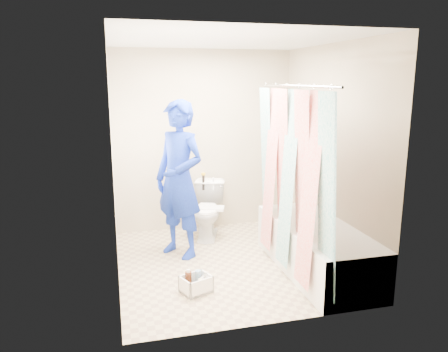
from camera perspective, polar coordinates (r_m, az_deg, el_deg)
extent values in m
plane|color=tan|center=(4.99, 0.62, -11.24)|extent=(2.60, 2.60, 0.00)
cube|color=silver|center=(4.59, 0.69, 17.38)|extent=(2.40, 2.60, 0.02)
cube|color=#B7A98D|center=(5.89, -2.65, 4.57)|extent=(2.40, 0.02, 2.40)
cube|color=#B7A98D|center=(3.43, 6.32, -1.22)|extent=(2.40, 0.02, 2.40)
cube|color=#B7A98D|center=(4.49, -14.32, 1.71)|extent=(0.02, 2.60, 2.40)
cube|color=#B7A98D|center=(5.08, 13.85, 2.96)|extent=(0.02, 2.60, 2.40)
cube|color=white|center=(4.81, 11.94, -9.24)|extent=(0.70, 1.75, 0.50)
cube|color=white|center=(4.74, 12.05, -6.87)|extent=(0.58, 1.63, 0.06)
cylinder|color=silver|center=(4.34, 8.97, 11.56)|extent=(0.02, 1.90, 0.02)
cube|color=white|center=(4.45, 8.56, -0.49)|extent=(0.06, 1.75, 1.80)
imported|color=white|center=(5.67, -2.12, -4.49)|extent=(0.59, 0.78, 0.71)
cube|color=white|center=(5.55, -2.25, -4.22)|extent=(0.47, 0.32, 0.03)
cylinder|color=black|center=(5.78, -2.70, -0.83)|extent=(0.03, 0.03, 0.21)
cylinder|color=gold|center=(5.75, -2.71, 0.27)|extent=(0.06, 0.06, 0.03)
cylinder|color=white|center=(5.77, -1.39, -1.03)|extent=(0.03, 0.03, 0.17)
imported|color=#0E2895|center=(4.98, -5.87, -0.47)|extent=(0.74, 0.78, 1.80)
cube|color=white|center=(4.37, -3.65, -14.72)|extent=(0.34, 0.31, 0.03)
cube|color=white|center=(4.28, -5.15, -14.34)|extent=(0.10, 0.21, 0.16)
cube|color=white|center=(4.40, -2.23, -13.49)|extent=(0.10, 0.21, 0.16)
cube|color=white|center=(4.26, -2.91, -14.41)|extent=(0.26, 0.12, 0.16)
cube|color=white|center=(4.41, -4.39, -13.44)|extent=(0.26, 0.12, 0.16)
cylinder|color=#421D0D|center=(4.32, -4.67, -13.51)|extent=(0.06, 0.06, 0.18)
cylinder|color=silver|center=(4.39, -3.39, -13.20)|extent=(0.06, 0.06, 0.16)
cylinder|color=beige|center=(4.31, -3.12, -14.02)|extent=(0.04, 0.04, 0.12)
cylinder|color=#421D0D|center=(4.28, -3.99, -14.72)|extent=(0.05, 0.05, 0.05)
cylinder|color=gold|center=(4.26, -4.00, -14.33)|extent=(0.06, 0.06, 0.01)
imported|color=white|center=(4.34, -2.47, -13.43)|extent=(0.11, 0.11, 0.17)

